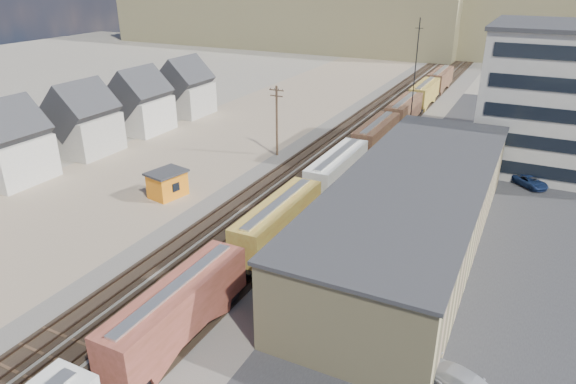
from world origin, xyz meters
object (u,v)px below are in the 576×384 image
at_px(freight_train, 359,150).
at_px(parked_car_blue, 529,182).
at_px(utility_pole_north, 277,119).
at_px(maintenance_shed, 167,184).

distance_m(freight_train, parked_car_blue, 21.18).
relative_size(utility_pole_north, parked_car_blue, 2.09).
bearing_deg(utility_pole_north, maintenance_shed, -104.50).
bearing_deg(maintenance_shed, parked_car_blue, 30.28).
bearing_deg(maintenance_shed, freight_train, 46.45).
height_order(freight_train, parked_car_blue, freight_train).
relative_size(utility_pole_north, maintenance_shed, 2.06).
bearing_deg(utility_pole_north, parked_car_blue, 6.20).
relative_size(freight_train, maintenance_shed, 24.62).
height_order(maintenance_shed, parked_car_blue, maintenance_shed).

